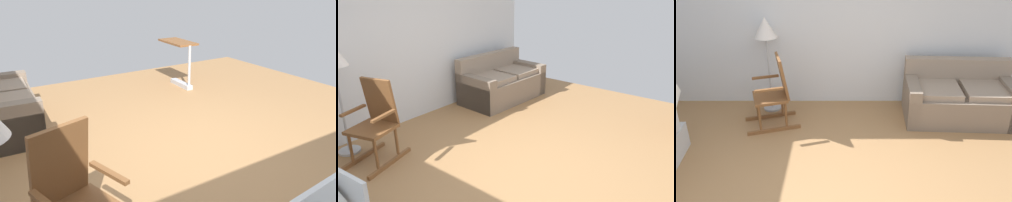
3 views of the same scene
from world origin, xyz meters
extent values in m
cube|color=silver|center=(0.00, 2.49, 1.35)|extent=(6.15, 0.10, 2.70)
cylinder|color=black|center=(-1.92, 0.96, 0.05)|extent=(0.10, 0.10, 0.10)
cube|color=#7D6C5C|center=(1.95, 1.85, 0.23)|extent=(1.64, 0.93, 0.45)
cube|color=gray|center=(1.58, 1.83, 0.49)|extent=(0.70, 0.68, 0.10)
cube|color=gray|center=(2.32, 1.79, 0.49)|extent=(0.70, 0.68, 0.10)
cube|color=gray|center=(1.97, 2.19, 0.65)|extent=(1.61, 0.24, 0.40)
cube|color=#7D6C5C|center=(1.24, 1.88, 0.30)|extent=(0.22, 0.86, 0.60)
cube|color=#7D6C5C|center=(2.66, 1.81, 0.30)|extent=(0.22, 0.86, 0.60)
cube|color=brown|center=(-0.90, 1.87, 0.03)|extent=(0.74, 0.26, 0.05)
cube|color=brown|center=(-0.78, 1.46, 0.03)|extent=(0.74, 0.26, 0.05)
cylinder|color=brown|center=(-0.96, 1.43, 0.25)|extent=(0.04, 0.04, 0.40)
cylinder|color=brown|center=(-1.07, 1.80, 0.25)|extent=(0.04, 0.04, 0.40)
cylinder|color=brown|center=(-0.61, 1.54, 0.25)|extent=(0.04, 0.04, 0.40)
cylinder|color=brown|center=(-0.72, 1.90, 0.25)|extent=(0.04, 0.04, 0.40)
cube|color=brown|center=(-0.84, 1.67, 0.45)|extent=(0.58, 0.59, 0.04)
cube|color=brown|center=(-0.65, 1.72, 0.75)|extent=(0.24, 0.45, 0.60)
cube|color=brown|center=(-0.79, 1.44, 0.67)|extent=(0.38, 0.15, 0.03)
cube|color=brown|center=(-0.92, 1.88, 0.67)|extent=(0.38, 0.15, 0.03)
cylinder|color=#B2B5BA|center=(-0.92, 2.17, 0.01)|extent=(0.28, 0.28, 0.03)
cylinder|color=#B2B5BA|center=(-0.92, 2.17, 0.60)|extent=(0.03, 0.03, 1.15)
cone|color=silver|center=(-0.92, 2.17, 1.33)|extent=(0.34, 0.34, 0.30)
camera|label=1|loc=(-2.68, 2.14, 1.93)|focal=35.34mm
camera|label=2|loc=(-2.68, -1.87, 2.17)|focal=35.09mm
camera|label=3|loc=(0.23, -2.97, 2.73)|focal=38.55mm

